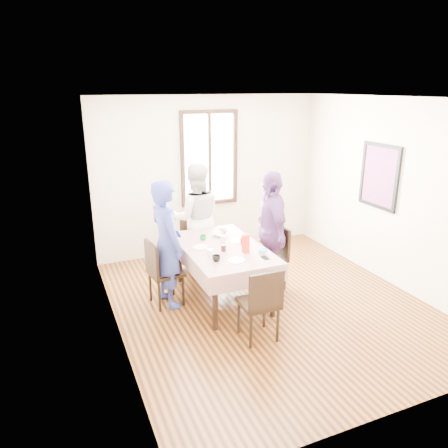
{
  "coord_description": "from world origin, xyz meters",
  "views": [
    {
      "loc": [
        -2.57,
        -4.54,
        2.84
      ],
      "look_at": [
        -0.51,
        0.35,
        1.1
      ],
      "focal_mm": 33.99,
      "sensor_mm": 36.0,
      "label": 1
    }
  ],
  "objects_px": {
    "chair_left": "(166,272)",
    "chair_right": "(270,258)",
    "chair_far": "(197,242)",
    "chair_near": "(258,303)",
    "dining_table": "(223,273)",
    "person_far": "(197,218)",
    "person_left": "(166,244)",
    "person_right": "(269,231)"
  },
  "relations": [
    {
      "from": "chair_left",
      "to": "chair_near",
      "type": "xyz_separation_m",
      "value": [
        0.76,
        -1.22,
        0.0
      ]
    },
    {
      "from": "chair_left",
      "to": "chair_right",
      "type": "xyz_separation_m",
      "value": [
        1.53,
        -0.1,
        0.0
      ]
    },
    {
      "from": "person_far",
      "to": "person_right",
      "type": "relative_size",
      "value": 0.99
    },
    {
      "from": "dining_table",
      "to": "person_far",
      "type": "bearing_deg",
      "value": 90.0
    },
    {
      "from": "chair_left",
      "to": "chair_far",
      "type": "height_order",
      "value": "same"
    },
    {
      "from": "dining_table",
      "to": "chair_left",
      "type": "relative_size",
      "value": 1.72
    },
    {
      "from": "chair_left",
      "to": "chair_right",
      "type": "relative_size",
      "value": 1.0
    },
    {
      "from": "person_left",
      "to": "person_right",
      "type": "relative_size",
      "value": 0.99
    },
    {
      "from": "chair_left",
      "to": "person_far",
      "type": "relative_size",
      "value": 0.53
    },
    {
      "from": "chair_left",
      "to": "person_far",
      "type": "height_order",
      "value": "person_far"
    },
    {
      "from": "chair_right",
      "to": "chair_near",
      "type": "distance_m",
      "value": 1.36
    },
    {
      "from": "chair_right",
      "to": "person_far",
      "type": "distance_m",
      "value": 1.33
    },
    {
      "from": "chair_near",
      "to": "chair_left",
      "type": "bearing_deg",
      "value": 123.16
    },
    {
      "from": "person_far",
      "to": "person_right",
      "type": "height_order",
      "value": "person_right"
    },
    {
      "from": "chair_left",
      "to": "person_left",
      "type": "bearing_deg",
      "value": 83.15
    },
    {
      "from": "chair_right",
      "to": "chair_near",
      "type": "height_order",
      "value": "same"
    },
    {
      "from": "chair_near",
      "to": "person_right",
      "type": "bearing_deg",
      "value": 57.76
    },
    {
      "from": "chair_right",
      "to": "dining_table",
      "type": "bearing_deg",
      "value": 93.39
    },
    {
      "from": "dining_table",
      "to": "chair_near",
      "type": "distance_m",
      "value": 1.08
    },
    {
      "from": "chair_near",
      "to": "person_far",
      "type": "xyz_separation_m",
      "value": [
        0.0,
        2.13,
        0.41
      ]
    },
    {
      "from": "chair_left",
      "to": "person_right",
      "type": "relative_size",
      "value": 0.52
    },
    {
      "from": "chair_near",
      "to": "person_left",
      "type": "relative_size",
      "value": 0.53
    },
    {
      "from": "person_right",
      "to": "dining_table",
      "type": "bearing_deg",
      "value": -74.69
    },
    {
      "from": "person_left",
      "to": "person_right",
      "type": "bearing_deg",
      "value": -103.56
    },
    {
      "from": "chair_far",
      "to": "chair_near",
      "type": "distance_m",
      "value": 2.15
    },
    {
      "from": "chair_far",
      "to": "person_left",
      "type": "bearing_deg",
      "value": 50.9
    },
    {
      "from": "chair_left",
      "to": "chair_far",
      "type": "distance_m",
      "value": 1.2
    },
    {
      "from": "person_left",
      "to": "person_far",
      "type": "relative_size",
      "value": 0.99
    },
    {
      "from": "dining_table",
      "to": "person_left",
      "type": "distance_m",
      "value": 0.9
    },
    {
      "from": "dining_table",
      "to": "chair_far",
      "type": "height_order",
      "value": "chair_far"
    },
    {
      "from": "dining_table",
      "to": "chair_far",
      "type": "distance_m",
      "value": 1.08
    },
    {
      "from": "chair_left",
      "to": "chair_far",
      "type": "bearing_deg",
      "value": 133.76
    },
    {
      "from": "chair_left",
      "to": "person_left",
      "type": "relative_size",
      "value": 0.53
    },
    {
      "from": "person_far",
      "to": "person_right",
      "type": "bearing_deg",
      "value": 138.3
    },
    {
      "from": "dining_table",
      "to": "chair_right",
      "type": "xyz_separation_m",
      "value": [
        0.76,
        0.05,
        0.08
      ]
    },
    {
      "from": "chair_right",
      "to": "person_far",
      "type": "relative_size",
      "value": 0.53
    },
    {
      "from": "person_far",
      "to": "person_left",
      "type": "bearing_deg",
      "value": 62.68
    },
    {
      "from": "chair_far",
      "to": "person_far",
      "type": "xyz_separation_m",
      "value": [
        0.0,
        -0.02,
        0.41
      ]
    },
    {
      "from": "dining_table",
      "to": "chair_right",
      "type": "relative_size",
      "value": 1.72
    },
    {
      "from": "chair_near",
      "to": "person_left",
      "type": "xyz_separation_m",
      "value": [
        -0.74,
        1.22,
        0.4
      ]
    },
    {
      "from": "chair_near",
      "to": "person_far",
      "type": "bearing_deg",
      "value": 91.19
    },
    {
      "from": "chair_left",
      "to": "person_far",
      "type": "distance_m",
      "value": 1.26
    }
  ]
}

